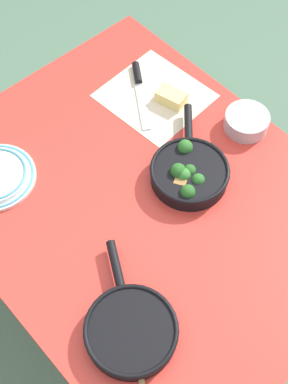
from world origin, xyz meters
name	(u,v)px	position (x,y,z in m)	size (l,w,h in m)	color
ground_plane	(144,295)	(0.00, 0.00, 0.00)	(14.00, 14.00, 0.00)	#51755B
dining_table_red	(144,210)	(0.00, 0.00, 0.68)	(1.21, 0.95, 0.76)	red
skillet_broccoli	(188,172)	(-0.04, -0.13, 0.79)	(0.30, 0.29, 0.07)	black
skillet_eggs	(131,330)	(-0.27, 0.29, 0.79)	(0.34, 0.24, 0.05)	black
parchment_sheet	(155,96)	(0.26, -0.28, 0.76)	(0.33, 0.31, 0.00)	beige
grater_knife	(139,86)	(0.32, -0.27, 0.77)	(0.24, 0.18, 0.02)	silver
cheese_block	(171,97)	(0.20, -0.30, 0.78)	(0.10, 0.08, 0.04)	#EFD67A
prep_bowl_steel	(246,122)	(-0.02, -0.40, 0.79)	(0.14, 0.14, 0.05)	#B7B7BC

